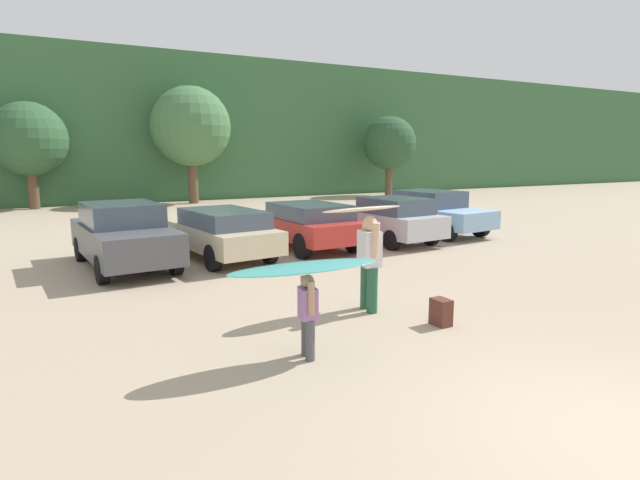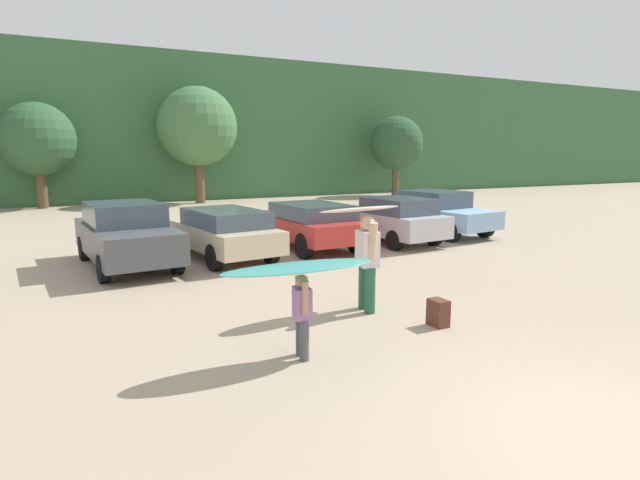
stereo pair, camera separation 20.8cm
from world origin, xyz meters
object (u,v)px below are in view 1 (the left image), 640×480
(parked_car_champagne, at_px, (218,231))
(parked_car_red, at_px, (304,223))
(parked_car_dark_gray, at_px, (123,235))
(person_adult, at_px, (369,258))
(parked_car_silver, at_px, (385,219))
(surfboard_cream, at_px, (363,209))
(surfboard_teal, at_px, (306,267))
(parked_car_sky_blue, at_px, (432,211))
(person_child, at_px, (308,311))
(backpack_dropped, at_px, (441,312))

(parked_car_champagne, relative_size, parked_car_red, 1.08)
(parked_car_dark_gray, height_order, person_adult, person_adult)
(parked_car_dark_gray, xyz_separation_m, parked_car_champagne, (2.43, 0.04, -0.09))
(parked_car_silver, distance_m, surfboard_cream, 7.60)
(surfboard_teal, bearing_deg, parked_car_champagne, -96.79)
(parked_car_sky_blue, xyz_separation_m, person_child, (-9.01, -7.97, -0.12))
(parked_car_sky_blue, bearing_deg, parked_car_red, 86.84)
(parked_car_red, height_order, backpack_dropped, parked_car_red)
(person_adult, bearing_deg, parked_car_champagne, -70.57)
(parked_car_red, bearing_deg, surfboard_teal, 150.94)
(parked_car_champagne, height_order, person_child, parked_car_champagne)
(parked_car_red, bearing_deg, parked_car_champagne, 91.28)
(parked_car_red, xyz_separation_m, person_adult, (-1.78, -6.17, 0.22))
(surfboard_teal, height_order, backpack_dropped, surfboard_teal)
(parked_car_sky_blue, height_order, surfboard_cream, surfboard_cream)
(parked_car_red, xyz_separation_m, surfboard_cream, (-1.86, -6.06, 1.10))
(backpack_dropped, bearing_deg, person_child, -175.91)
(backpack_dropped, bearing_deg, person_adult, 115.47)
(surfboard_cream, bearing_deg, parked_car_champagne, -88.07)
(parked_car_silver, relative_size, parked_car_sky_blue, 1.03)
(person_child, bearing_deg, parked_car_silver, -121.22)
(parked_car_champagne, bearing_deg, person_adult, -177.80)
(surfboard_teal, bearing_deg, person_adult, -142.46)
(parked_car_dark_gray, height_order, parked_car_silver, parked_car_dark_gray)
(parked_car_silver, xyz_separation_m, surfboard_teal, (-6.62, -7.47, 0.56))
(parked_car_red, xyz_separation_m, backpack_dropped, (-1.18, -7.43, -0.53))
(parked_car_dark_gray, xyz_separation_m, parked_car_red, (5.18, 0.23, -0.07))
(parked_car_dark_gray, bearing_deg, parked_car_sky_blue, -91.72)
(parked_car_silver, xyz_separation_m, person_child, (-6.57, -7.44, -0.08))
(person_child, bearing_deg, parked_car_champagne, -87.53)
(surfboard_cream, bearing_deg, surfboard_teal, 32.70)
(parked_car_sky_blue, xyz_separation_m, backpack_dropped, (-6.43, -7.78, -0.58))
(parked_car_dark_gray, relative_size, parked_car_silver, 1.01)
(parked_car_dark_gray, relative_size, person_adult, 2.64)
(person_adult, bearing_deg, backpack_dropped, 125.72)
(person_adult, relative_size, surfboard_cream, 0.96)
(parked_car_dark_gray, distance_m, surfboard_teal, 7.57)
(parked_car_dark_gray, relative_size, backpack_dropped, 10.21)
(parked_car_silver, height_order, surfboard_teal, parked_car_silver)
(parked_car_champagne, relative_size, parked_car_silver, 1.10)
(surfboard_cream, height_order, backpack_dropped, surfboard_cream)
(person_child, bearing_deg, parked_car_red, -106.03)
(parked_car_red, height_order, person_child, parked_car_red)
(parked_car_dark_gray, xyz_separation_m, surfboard_teal, (1.37, -7.42, 0.48))
(parked_car_champagne, bearing_deg, backpack_dropped, -174.77)
(parked_car_dark_gray, distance_m, parked_car_sky_blue, 10.44)
(parked_car_sky_blue, distance_m, surfboard_teal, 12.10)
(surfboard_cream, distance_m, surfboard_teal, 2.57)
(parked_car_dark_gray, relative_size, parked_car_sky_blue, 1.04)
(person_adult, height_order, surfboard_cream, surfboard_cream)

